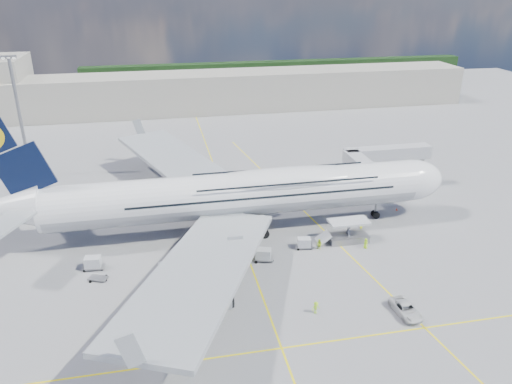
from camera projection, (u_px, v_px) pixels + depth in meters
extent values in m
plane|color=gray|center=(249.00, 261.00, 76.04)|extent=(300.00, 300.00, 0.00)
cube|color=#FFEC0D|center=(249.00, 261.00, 76.04)|extent=(0.25, 220.00, 0.01)
cube|color=#FFEC0D|center=(282.00, 348.00, 58.04)|extent=(120.00, 0.25, 0.01)
cube|color=#FFEC0D|center=(316.00, 223.00, 87.63)|extent=(14.16, 99.06, 0.01)
cylinder|color=white|center=(237.00, 194.00, 82.35)|extent=(62.00, 7.20, 7.20)
cylinder|color=#9EA0A5|center=(237.00, 195.00, 82.41)|extent=(60.76, 7.13, 7.13)
ellipsoid|color=white|center=(285.00, 179.00, 83.05)|extent=(36.00, 6.84, 3.76)
ellipsoid|color=white|center=(410.00, 180.00, 88.10)|extent=(11.52, 7.20, 7.20)
ellipsoid|color=black|center=(427.00, 176.00, 88.46)|extent=(3.84, 4.16, 1.44)
cone|color=white|center=(6.00, 208.00, 75.46)|extent=(10.00, 6.84, 6.84)
cube|color=black|center=(9.00, 152.00, 72.35)|extent=(11.02, 0.46, 14.61)
cube|color=#999EA3|center=(181.00, 164.00, 99.34)|extent=(25.49, 39.15, 3.35)
cube|color=#999EA3|center=(202.00, 269.00, 63.35)|extent=(25.49, 39.15, 3.35)
cylinder|color=#B7BABF|center=(211.00, 187.00, 94.46)|extent=(5.20, 3.50, 3.50)
cylinder|color=#B7BABF|center=(183.00, 170.00, 103.08)|extent=(5.20, 3.50, 3.50)
cylinder|color=#B7BABF|center=(232.00, 252.00, 71.97)|extent=(5.20, 3.50, 3.50)
cylinder|color=#B7BABF|center=(209.00, 298.00, 61.69)|extent=(5.20, 3.50, 3.50)
cylinder|color=gray|center=(376.00, 207.00, 88.80)|extent=(0.44, 0.44, 3.80)
cylinder|color=black|center=(375.00, 214.00, 89.41)|extent=(1.30, 0.90, 1.30)
cylinder|color=gray|center=(238.00, 219.00, 84.17)|extent=(0.56, 0.56, 3.80)
cylinder|color=black|center=(235.00, 219.00, 87.62)|extent=(1.50, 0.90, 1.50)
cube|color=#B7B7BC|center=(360.00, 164.00, 94.60)|extent=(3.00, 10.00, 2.60)
cube|color=#B7B7BC|center=(387.00, 153.00, 100.58)|extent=(18.00, 3.00, 2.60)
cylinder|color=gray|center=(362.00, 175.00, 99.08)|extent=(0.80, 0.80, 7.10)
cylinder|color=black|center=(360.00, 190.00, 100.30)|extent=(0.90, 0.80, 0.90)
cylinder|color=gray|center=(421.00, 167.00, 103.47)|extent=(1.00, 1.00, 7.10)
cube|color=gray|center=(419.00, 181.00, 104.71)|extent=(2.00, 2.00, 0.80)
cylinder|color=#B7B7BC|center=(368.00, 171.00, 91.18)|extent=(3.60, 3.60, 2.80)
cube|color=silver|center=(349.00, 222.00, 80.42)|extent=(6.50, 3.20, 0.35)
cube|color=gray|center=(348.00, 238.00, 81.58)|extent=(6.50, 3.20, 1.10)
cube|color=gray|center=(348.00, 230.00, 80.99)|extent=(0.22, 1.99, 3.00)
cylinder|color=black|center=(335.00, 244.00, 80.10)|extent=(0.70, 0.30, 0.70)
cube|color=silver|center=(323.00, 238.00, 80.63)|extent=(2.16, 2.60, 1.60)
cylinder|color=gray|center=(20.00, 119.00, 104.18)|extent=(0.70, 0.70, 25.00)
cube|color=gray|center=(8.00, 57.00, 99.16)|extent=(3.00, 0.40, 0.60)
cube|color=#B2AD9E|center=(193.00, 93.00, 159.15)|extent=(180.00, 16.00, 12.00)
cube|color=#193814|center=(280.00, 71.00, 207.84)|extent=(160.00, 6.00, 8.00)
cube|color=gray|center=(98.00, 278.00, 71.04)|extent=(3.00, 2.35, 0.16)
cylinder|color=black|center=(90.00, 282.00, 70.41)|extent=(0.39, 0.16, 0.39)
cylinder|color=black|center=(106.00, 276.00, 71.76)|extent=(0.39, 0.16, 0.39)
cube|color=gray|center=(205.00, 279.00, 70.73)|extent=(3.46, 2.75, 0.18)
cylinder|color=black|center=(196.00, 283.00, 70.00)|extent=(0.45, 0.18, 0.45)
cylinder|color=black|center=(213.00, 277.00, 71.56)|extent=(0.45, 0.18, 0.45)
cube|color=silver|center=(204.00, 274.00, 70.41)|extent=(2.68, 2.32, 1.53)
cube|color=gray|center=(166.00, 271.00, 72.64)|extent=(2.83, 1.71, 0.16)
cylinder|color=black|center=(158.00, 275.00, 72.00)|extent=(0.40, 0.16, 0.40)
cylinder|color=black|center=(173.00, 269.00, 73.37)|extent=(0.40, 0.16, 0.40)
cube|color=silver|center=(165.00, 267.00, 72.35)|extent=(2.10, 1.54, 1.35)
cube|color=gray|center=(94.00, 267.00, 73.70)|extent=(3.29, 1.98, 0.19)
cylinder|color=black|center=(84.00, 271.00, 72.96)|extent=(0.46, 0.19, 0.46)
cylinder|color=black|center=(103.00, 265.00, 74.55)|extent=(0.46, 0.19, 0.46)
cube|color=silver|center=(93.00, 262.00, 73.37)|extent=(2.44, 1.79, 1.57)
cube|color=gray|center=(263.00, 258.00, 75.90)|extent=(3.48, 2.57, 0.19)
cylinder|color=black|center=(256.00, 262.00, 75.16)|extent=(0.46, 0.19, 0.46)
cylinder|color=black|center=(270.00, 256.00, 76.74)|extent=(0.46, 0.19, 0.46)
cube|color=silver|center=(263.00, 254.00, 75.57)|extent=(2.66, 2.20, 1.56)
cube|color=gray|center=(304.00, 246.00, 79.44)|extent=(2.97, 1.91, 0.17)
cylinder|color=black|center=(298.00, 249.00, 78.78)|extent=(0.41, 0.17, 0.41)
cylinder|color=black|center=(309.00, 245.00, 80.19)|extent=(0.41, 0.17, 0.41)
cube|color=silver|center=(304.00, 242.00, 79.15)|extent=(2.22, 1.70, 1.38)
cube|color=silver|center=(190.00, 293.00, 67.22)|extent=(2.65, 1.54, 1.16)
cube|color=black|center=(189.00, 288.00, 66.93)|extent=(1.05, 1.20, 0.45)
cylinder|color=black|center=(183.00, 298.00, 66.74)|extent=(0.57, 0.22, 0.57)
cylinder|color=black|center=(196.00, 292.00, 67.96)|extent=(0.57, 0.22, 0.57)
cube|color=gray|center=(143.00, 205.00, 92.51)|extent=(5.93, 3.24, 1.73)
cube|color=silver|center=(139.00, 197.00, 91.74)|extent=(4.51, 3.01, 1.90)
cube|color=silver|center=(154.00, 200.00, 92.60)|extent=(1.95, 2.28, 1.38)
cube|color=black|center=(157.00, 199.00, 92.64)|extent=(0.50, 1.71, 0.78)
cylinder|color=black|center=(153.00, 208.00, 92.12)|extent=(0.95, 0.30, 0.95)
cylinder|color=black|center=(133.00, 206.00, 93.20)|extent=(0.95, 0.30, 0.95)
cube|color=red|center=(139.00, 200.00, 91.98)|extent=(4.57, 3.06, 0.43)
cube|color=gray|center=(170.00, 159.00, 115.34)|extent=(7.23, 4.77, 2.09)
cube|color=silver|center=(166.00, 151.00, 114.42)|extent=(5.61, 4.23, 2.30)
cube|color=silver|center=(181.00, 155.00, 115.45)|extent=(2.61, 2.91, 1.67)
cube|color=black|center=(184.00, 154.00, 115.51)|extent=(0.89, 2.01, 0.94)
cylinder|color=black|center=(180.00, 162.00, 114.87)|extent=(1.15, 0.37, 1.15)
cylinder|color=black|center=(160.00, 160.00, 116.18)|extent=(1.15, 0.37, 1.15)
imported|color=silver|center=(406.00, 309.00, 63.63)|extent=(2.88, 5.55, 1.49)
imported|color=#F1FF1A|center=(361.00, 228.00, 83.88)|extent=(0.77, 0.70, 1.76)
imported|color=#B7E017|center=(319.00, 244.00, 78.79)|extent=(1.04, 1.11, 1.81)
imported|color=#97EA18|center=(219.00, 293.00, 66.73)|extent=(0.77, 1.05, 1.66)
imported|color=#B4F81A|center=(366.00, 243.00, 79.17)|extent=(0.77, 0.97, 1.75)
imported|color=#A0EC18|center=(316.00, 308.00, 63.76)|extent=(1.23, 0.88, 1.73)
cone|color=red|center=(397.00, 209.00, 92.42)|extent=(0.39, 0.39, 0.50)
cube|color=red|center=(397.00, 210.00, 92.51)|extent=(0.34, 0.34, 0.03)
cone|color=red|center=(216.00, 194.00, 98.64)|extent=(0.47, 0.47, 0.60)
cube|color=red|center=(216.00, 195.00, 98.76)|extent=(0.40, 0.40, 0.03)
cone|color=red|center=(154.00, 190.00, 100.51)|extent=(0.41, 0.41, 0.52)
cube|color=red|center=(154.00, 191.00, 100.61)|extent=(0.35, 0.35, 0.03)
cone|color=red|center=(169.00, 262.00, 75.12)|extent=(0.42, 0.42, 0.53)
cube|color=red|center=(169.00, 264.00, 75.22)|extent=(0.36, 0.36, 0.03)
cone|color=red|center=(168.00, 348.00, 57.64)|extent=(0.39, 0.39, 0.50)
cube|color=red|center=(168.00, 350.00, 57.73)|extent=(0.34, 0.34, 0.03)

